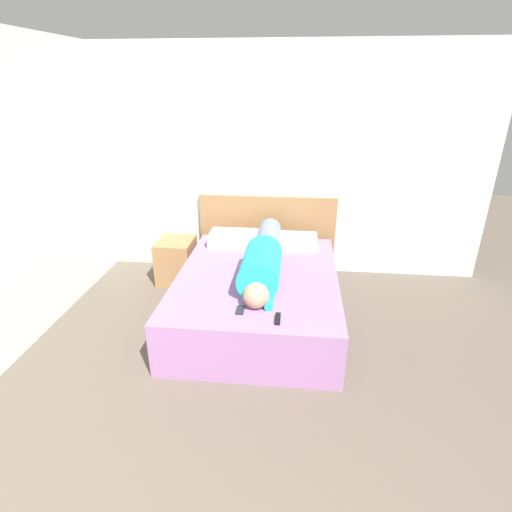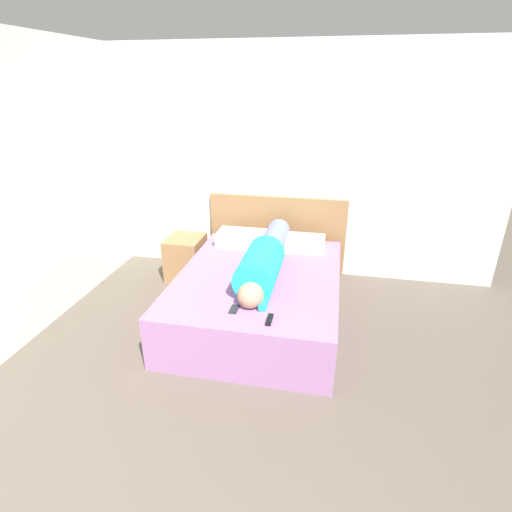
{
  "view_description": "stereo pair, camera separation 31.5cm",
  "coord_description": "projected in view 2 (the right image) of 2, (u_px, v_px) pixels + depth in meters",
  "views": [
    {
      "loc": [
        0.39,
        -0.66,
        2.19
      ],
      "look_at": [
        0.04,
        2.63,
        0.74
      ],
      "focal_mm": 28.0,
      "sensor_mm": 36.0,
      "label": 1
    },
    {
      "loc": [
        0.7,
        -0.61,
        2.19
      ],
      "look_at": [
        0.04,
        2.63,
        0.74
      ],
      "focal_mm": 28.0,
      "sensor_mm": 36.0,
      "label": 2
    }
  ],
  "objects": [
    {
      "name": "person_lying",
      "position": [
        265.0,
        259.0,
        3.79
      ],
      "size": [
        0.35,
        1.67,
        0.35
      ],
      "color": "tan",
      "rests_on": "bed"
    },
    {
      "name": "pillow_near_headboard",
      "position": [
        242.0,
        238.0,
        4.51
      ],
      "size": [
        0.56,
        0.33,
        0.15
      ],
      "color": "white",
      "rests_on": "bed"
    },
    {
      "name": "headboard",
      "position": [
        277.0,
        235.0,
        4.86
      ],
      "size": [
        1.64,
        0.04,
        0.95
      ],
      "color": "olive",
      "rests_on": "ground_plane"
    },
    {
      "name": "tv_remote",
      "position": [
        270.0,
        320.0,
        3.08
      ],
      "size": [
        0.04,
        0.15,
        0.02
      ],
      "color": "black",
      "rests_on": "bed"
    },
    {
      "name": "pillow_second",
      "position": [
        300.0,
        243.0,
        4.4
      ],
      "size": [
        0.53,
        0.33,
        0.13
      ],
      "color": "white",
      "rests_on": "bed"
    },
    {
      "name": "cell_phone",
      "position": [
        234.0,
        309.0,
        3.23
      ],
      "size": [
        0.06,
        0.13,
        0.01
      ],
      "color": "black",
      "rests_on": "bed"
    },
    {
      "name": "bed",
      "position": [
        259.0,
        296.0,
        3.94
      ],
      "size": [
        1.52,
        1.98,
        0.49
      ],
      "color": "#936699",
      "rests_on": "ground_plane"
    },
    {
      "name": "wall_back",
      "position": [
        276.0,
        165.0,
        4.6
      ],
      "size": [
        5.1,
        0.06,
        2.6
      ],
      "color": "silver",
      "rests_on": "ground_plane"
    },
    {
      "name": "nightstand",
      "position": [
        186.0,
        258.0,
        4.78
      ],
      "size": [
        0.41,
        0.46,
        0.51
      ],
      "color": "olive",
      "rests_on": "ground_plane"
    }
  ]
}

